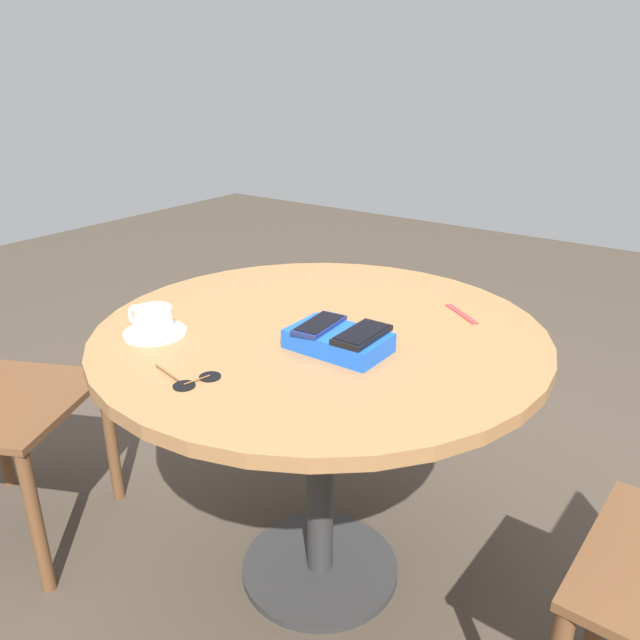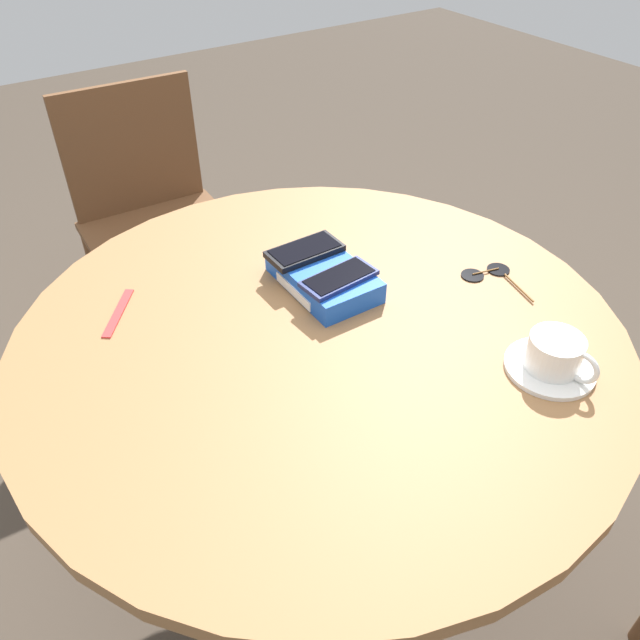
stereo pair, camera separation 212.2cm
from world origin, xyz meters
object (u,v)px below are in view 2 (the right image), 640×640
at_px(phone_box, 323,277).
at_px(coffee_cup, 556,353).
at_px(round_table, 320,375).
at_px(sunglasses, 489,274).
at_px(phone_navy, 339,278).
at_px(chair_near_window, 159,229).
at_px(saucer, 550,368).
at_px(lanyard_strap, 118,313).
at_px(phone_black, 305,251).

xyz_separation_m(phone_box, coffee_cup, (0.39, 0.17, 0.02)).
relative_size(round_table, coffee_cup, 8.98).
bearing_deg(round_table, sunglasses, 82.90).
bearing_deg(phone_navy, sunglasses, 71.11).
height_order(round_table, phone_navy, phone_navy).
xyz_separation_m(round_table, sunglasses, (0.04, 0.36, 0.11)).
bearing_deg(coffee_cup, sunglasses, 155.62).
height_order(phone_box, sunglasses, phone_box).
xyz_separation_m(coffee_cup, chair_near_window, (-1.20, -0.21, -0.31)).
relative_size(coffee_cup, sunglasses, 0.81).
xyz_separation_m(saucer, lanyard_strap, (-0.52, -0.52, -0.00)).
bearing_deg(phone_box, phone_navy, 0.22).
xyz_separation_m(phone_black, sunglasses, (0.20, 0.29, -0.05)).
height_order(round_table, phone_box, phone_box).
relative_size(round_table, chair_near_window, 1.24).
bearing_deg(chair_near_window, coffee_cup, 10.05).
bearing_deg(phone_navy, lanyard_strap, -117.46).
distance_m(phone_black, chair_near_window, 0.82).
distance_m(round_table, lanyard_strap, 0.37).
bearing_deg(phone_navy, coffee_cup, 27.03).
relative_size(round_table, phone_navy, 7.37).
distance_m(saucer, chair_near_window, 1.25).
xyz_separation_m(phone_navy, sunglasses, (0.10, 0.28, -0.04)).
height_order(round_table, phone_black, phone_black).
relative_size(round_table, saucer, 7.39).
bearing_deg(coffee_cup, lanyard_strap, -134.95).
distance_m(round_table, chair_near_window, 0.93).
height_order(phone_black, phone_navy, phone_black).
bearing_deg(sunglasses, phone_navy, -108.89).
bearing_deg(phone_black, phone_navy, 2.47).
bearing_deg(chair_near_window, phone_navy, 2.65).
distance_m(sunglasses, chair_near_window, 1.05).
bearing_deg(round_table, phone_black, 155.91).
bearing_deg(sunglasses, phone_black, -125.16).
height_order(phone_black, lanyard_strap, phone_black).
xyz_separation_m(lanyard_strap, sunglasses, (0.28, 0.63, 0.00)).
height_order(saucer, sunglasses, saucer).
bearing_deg(phone_box, chair_near_window, -177.20).
distance_m(round_table, saucer, 0.39).
bearing_deg(phone_box, round_table, -36.43).
bearing_deg(phone_box, phone_black, -175.57).
xyz_separation_m(phone_navy, saucer, (0.34, 0.17, -0.04)).
distance_m(round_table, phone_navy, 0.18).
xyz_separation_m(phone_black, phone_navy, (0.11, 0.00, -0.00)).
xyz_separation_m(phone_black, lanyard_strap, (-0.07, -0.34, -0.05)).
height_order(coffee_cup, sunglasses, coffee_cup).
bearing_deg(saucer, lanyard_strap, -134.82).
bearing_deg(coffee_cup, phone_black, -158.24).
bearing_deg(lanyard_strap, chair_near_window, 155.69).
relative_size(sunglasses, chair_near_window, 0.17).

